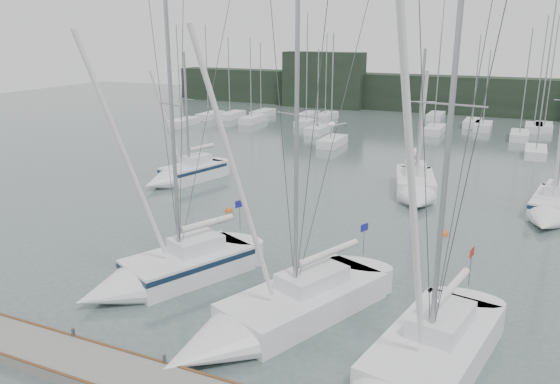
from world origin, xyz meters
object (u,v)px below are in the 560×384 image
at_px(sailboat_near_center, 262,321).
at_px(buoy_b, 443,234).
at_px(sailboat_near_right, 411,380).
at_px(sailboat_mid_d, 551,210).
at_px(buoy_c, 229,211).
at_px(sailboat_mid_c, 416,190).
at_px(sailboat_mid_a, 181,175).
at_px(sailboat_near_left, 158,274).

height_order(sailboat_near_center, buoy_b, sailboat_near_center).
relative_size(sailboat_near_right, buoy_b, 25.45).
bearing_deg(sailboat_mid_d, buoy_b, -126.41).
relative_size(sailboat_near_right, buoy_c, 29.99).
relative_size(sailboat_near_right, sailboat_mid_d, 1.29).
xyz_separation_m(sailboat_near_center, sailboat_mid_c, (1.85, 19.86, 0.09)).
xyz_separation_m(sailboat_mid_a, buoy_b, (19.62, -3.02, -0.58)).
distance_m(sailboat_near_left, buoy_c, 10.79).
bearing_deg(buoy_b, sailboat_near_center, -108.87).
bearing_deg(buoy_c, buoy_b, 6.21).
relative_size(sailboat_mid_c, sailboat_mid_d, 0.91).
distance_m(sailboat_mid_a, sailboat_mid_c, 17.17).
bearing_deg(sailboat_mid_a, sailboat_mid_c, 25.97).
xyz_separation_m(sailboat_near_left, buoy_b, (10.60, 11.92, -0.58)).
bearing_deg(sailboat_near_left, sailboat_near_center, 9.57).
xyz_separation_m(sailboat_mid_a, sailboat_mid_c, (16.85, 3.32, 0.02)).
xyz_separation_m(sailboat_mid_c, buoy_b, (2.77, -6.34, -0.60)).
relative_size(sailboat_near_center, sailboat_mid_a, 1.34).
xyz_separation_m(sailboat_near_right, buoy_c, (-14.25, 13.50, -0.56)).
relative_size(sailboat_near_right, sailboat_mid_a, 1.47).
bearing_deg(sailboat_mid_c, sailboat_mid_a, 177.28).
bearing_deg(buoy_c, sailboat_near_left, -77.18).
relative_size(buoy_b, buoy_c, 1.18).
bearing_deg(sailboat_mid_a, sailboat_near_center, -32.98).
xyz_separation_m(sailboat_mid_d, buoy_b, (-5.56, -5.58, -0.56)).
distance_m(sailboat_mid_a, sailboat_mid_d, 25.31).
relative_size(sailboat_near_left, sailboat_mid_a, 1.32).
bearing_deg(sailboat_mid_a, sailboat_near_right, -25.85).
xyz_separation_m(sailboat_mid_a, buoy_c, (6.62, -4.43, -0.58)).
bearing_deg(buoy_c, sailboat_near_right, -43.45).
xyz_separation_m(sailboat_near_center, sailboat_mid_a, (-15.00, 16.54, 0.07)).
height_order(sailboat_near_left, sailboat_near_center, sailboat_near_center).
bearing_deg(sailboat_mid_a, buoy_c, -18.98).
bearing_deg(sailboat_near_center, buoy_c, 147.13).
bearing_deg(sailboat_mid_c, sailboat_near_right, -93.15).
distance_m(sailboat_near_center, buoy_c, 14.73).
bearing_deg(sailboat_near_left, buoy_c, 127.33).
bearing_deg(sailboat_mid_d, sailboat_mid_a, -165.72).
height_order(sailboat_mid_c, buoy_c, sailboat_mid_c).
bearing_deg(sailboat_near_right, sailboat_mid_a, 149.91).
bearing_deg(sailboat_near_center, sailboat_mid_a, 154.66).
distance_m(sailboat_mid_a, buoy_b, 19.86).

